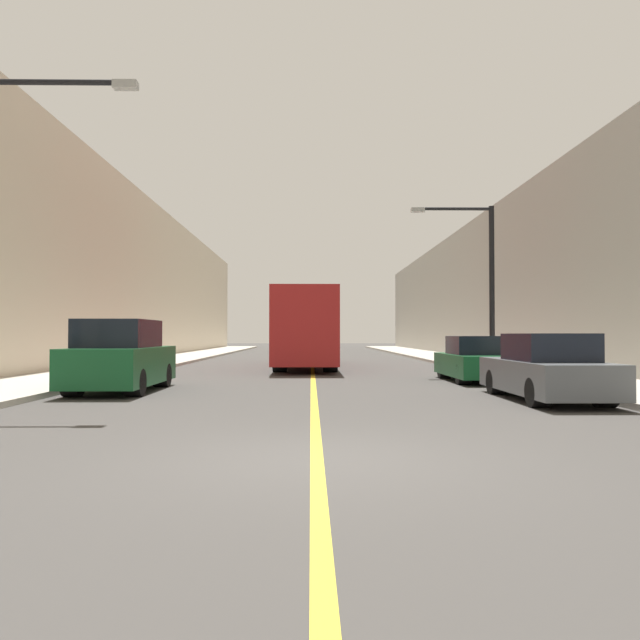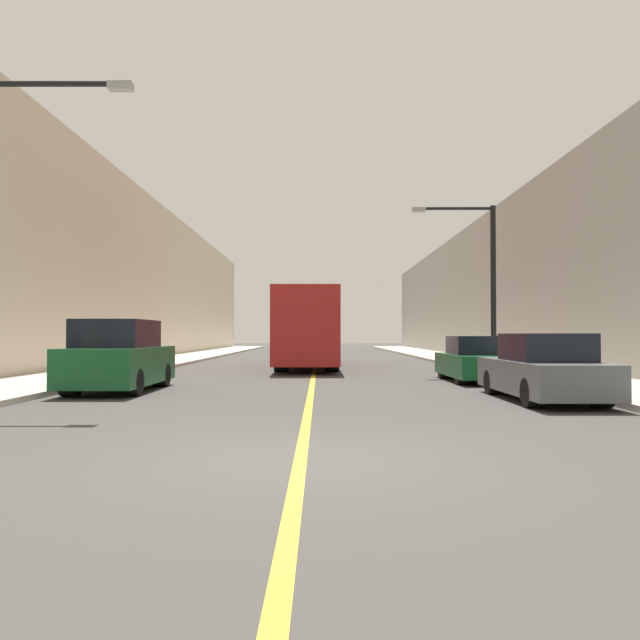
% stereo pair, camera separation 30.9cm
% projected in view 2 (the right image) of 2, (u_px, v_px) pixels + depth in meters
% --- Properties ---
extents(ground_plane, '(200.00, 200.00, 0.00)m').
position_uv_depth(ground_plane, '(298.00, 460.00, 7.51)').
color(ground_plane, '#3F3D3A').
extents(sidewalk_left, '(3.55, 72.00, 0.14)m').
position_uv_depth(sidewalk_left, '(179.00, 358.00, 37.47)').
color(sidewalk_left, '#B2AA9E').
rests_on(sidewalk_left, ground).
extents(sidewalk_right, '(3.55, 72.00, 0.14)m').
position_uv_depth(sidewalk_right, '(449.00, 358.00, 37.53)').
color(sidewalk_right, '#B2AA9E').
rests_on(sidewalk_right, ground).
extents(building_row_left, '(4.00, 72.00, 9.87)m').
position_uv_depth(building_row_left, '(117.00, 278.00, 37.58)').
color(building_row_left, beige).
rests_on(building_row_left, ground).
extents(building_row_right, '(4.00, 72.00, 8.62)m').
position_uv_depth(building_row_right, '(511.00, 288.00, 37.64)').
color(building_row_right, gray).
rests_on(building_row_right, ground).
extents(road_center_line, '(0.16, 72.00, 0.01)m').
position_uv_depth(road_center_line, '(314.00, 360.00, 37.50)').
color(road_center_line, gold).
rests_on(road_center_line, ground).
extents(bus, '(2.60, 12.36, 3.37)m').
position_uv_depth(bus, '(306.00, 328.00, 28.96)').
color(bus, '#AD1E1E').
rests_on(bus, ground).
extents(parked_suv_left, '(1.92, 4.50, 1.90)m').
position_uv_depth(parked_suv_left, '(117.00, 358.00, 16.56)').
color(parked_suv_left, '#145128').
rests_on(parked_suv_left, ground).
extents(car_right_near, '(1.77, 4.67, 1.54)m').
position_uv_depth(car_right_near, '(541.00, 370.00, 14.21)').
color(car_right_near, '#51565B').
rests_on(car_right_near, ground).
extents(car_right_mid, '(1.78, 4.28, 1.46)m').
position_uv_depth(car_right_mid, '(473.00, 361.00, 19.96)').
color(car_right_mid, '#145128').
rests_on(car_right_mid, ground).
extents(street_lamp_left, '(3.11, 0.24, 6.69)m').
position_uv_depth(street_lamp_left, '(0.00, 211.00, 12.87)').
color(street_lamp_left, black).
rests_on(street_lamp_left, sidewalk_left).
extents(street_lamp_right, '(3.11, 0.24, 6.17)m').
position_uv_depth(street_lamp_right, '(482.00, 273.00, 23.14)').
color(street_lamp_right, black).
rests_on(street_lamp_right, sidewalk_right).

